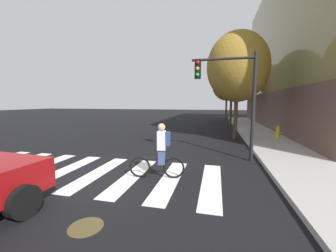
{
  "coord_description": "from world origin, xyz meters",
  "views": [
    {
      "loc": [
        3.81,
        -5.65,
        2.31
      ],
      "look_at": [
        1.89,
        2.26,
        1.35
      ],
      "focal_mm": 21.39,
      "sensor_mm": 36.0,
      "label": 1
    }
  ],
  "objects": [
    {
      "name": "cyclist",
      "position": [
        2.19,
        0.07,
        0.84
      ],
      "size": [
        1.7,
        0.39,
        1.69
      ],
      "color": "black",
      "rests_on": "ground"
    },
    {
      "name": "street_tree_mid",
      "position": [
        5.24,
        16.05,
        4.86
      ],
      "size": [
        4.05,
        4.05,
        7.2
      ],
      "color": "#4C3823",
      "rests_on": "ground"
    },
    {
      "name": "traffic_light_near",
      "position": [
        4.36,
        2.66,
        2.86
      ],
      "size": [
        2.47,
        0.28,
        4.2
      ],
      "color": "black",
      "rests_on": "ground"
    },
    {
      "name": "ground_plane",
      "position": [
        0.0,
        0.0,
        0.0
      ],
      "size": [
        120.0,
        120.0,
        0.0
      ],
      "primitive_type": "plane",
      "color": "black"
    },
    {
      "name": "crosswalk_stripes",
      "position": [
        -0.56,
        0.0,
        0.01
      ],
      "size": [
        9.1,
        3.32,
        0.01
      ],
      "color": "silver",
      "rests_on": "ground"
    },
    {
      "name": "street_tree_near",
      "position": [
        4.99,
        7.63,
        4.48
      ],
      "size": [
        3.73,
        3.73,
        6.63
      ],
      "color": "#4C3823",
      "rests_on": "ground"
    },
    {
      "name": "fire_hydrant",
      "position": [
        7.44,
        7.47,
        0.53
      ],
      "size": [
        0.33,
        0.22,
        0.78
      ],
      "color": "gold",
      "rests_on": "sidewalk"
    },
    {
      "name": "manhole_cover",
      "position": [
        1.5,
        -2.62,
        0.0
      ],
      "size": [
        0.64,
        0.64,
        0.01
      ],
      "primitive_type": "cylinder",
      "color": "#473D1E",
      "rests_on": "ground"
    },
    {
      "name": "street_tree_far",
      "position": [
        5.12,
        23.67,
        4.92
      ],
      "size": [
        4.1,
        4.1,
        7.29
      ],
      "color": "#4C3823",
      "rests_on": "ground"
    }
  ]
}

